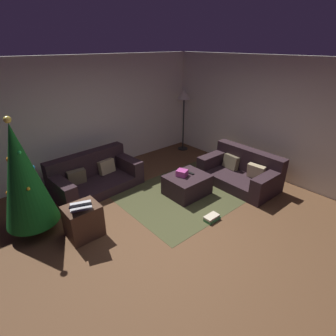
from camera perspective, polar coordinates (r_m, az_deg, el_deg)
The scene contains 14 objects.
ground_plane at distance 4.42m, azimuth 1.43°, elevation -14.04°, with size 6.40×6.40×0.00m, color brown.
rear_partition at distance 6.28m, azimuth -18.42°, elevation 10.31°, with size 6.40×0.12×2.60m, color silver.
corner_partition at distance 6.19m, azimuth 23.92°, elevation 9.20°, with size 0.12×6.40×2.60m, color silver.
couch_left at distance 5.78m, azimuth -15.79°, elevation -1.64°, with size 1.83×1.07×0.72m.
couch_right at distance 5.94m, azimuth 15.60°, elevation -0.78°, with size 0.95×1.64×0.74m.
ottoman at distance 5.37m, azimuth 4.15°, elevation -3.65°, with size 0.82×0.68×0.41m, color #2D1E23.
gift_box at distance 5.24m, azimuth 3.06°, elevation -1.07°, with size 0.18×0.20×0.12m, color #B23F8C.
tv_remote at distance 5.36m, azimuth 4.90°, elevation -1.11°, with size 0.05×0.16×0.02m, color black.
christmas_tree at distance 4.46m, azimuth -29.03°, elevation -1.51°, with size 0.80×0.80×1.93m.
side_table at distance 4.44m, azimuth -17.88°, elevation -10.89°, with size 0.52×0.44×0.54m, color #4C3323.
laptop at distance 4.20m, azimuth -18.41°, elevation -7.79°, with size 0.44×0.50×0.19m.
book_stack at distance 4.74m, azimuth 9.50°, elevation -10.66°, with size 0.28×0.17×0.09m.
corner_lamp at distance 7.33m, azimuth 3.49°, elevation 14.69°, with size 0.36×0.36×1.69m.
area_rug at distance 5.47m, azimuth 4.08°, elevation -5.50°, with size 2.60×2.00×0.01m, color #404225.
Camera 1 is at (-2.31, -2.50, 2.82)m, focal length 28.09 mm.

